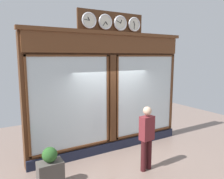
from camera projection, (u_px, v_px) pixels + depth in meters
shop_facade at (110, 92)px, 6.73m from camera, size 5.23×0.42×4.21m
pedestrian at (147, 136)px, 5.59m from camera, size 0.38×0.26×1.69m
planter_box at (51, 174)px, 4.94m from camera, size 0.56×0.36×0.60m
planter_shrub at (50, 155)px, 4.86m from camera, size 0.34×0.34×0.34m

